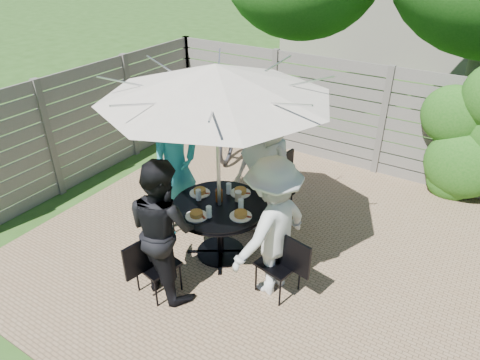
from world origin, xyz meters
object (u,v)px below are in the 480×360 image
Objects in this scene: chair_right at (279,275)px; glass_back at (229,188)px; plate_left at (200,192)px; plate_right at (241,215)px; chair_back at (271,205)px; glass_right at (241,205)px; person_front at (163,229)px; chair_front at (158,275)px; plate_back at (240,192)px; glass_front at (209,212)px; coffee_cup at (238,196)px; glass_left at (198,195)px; syrup_jug at (219,195)px; person_right at (272,228)px; plate_front at (196,215)px; bicycle at (239,120)px; person_left at (176,169)px; person_back at (266,169)px; patio_table at (220,220)px; umbrella at (216,81)px; chair_left at (173,207)px.

glass_back is at bearing -14.48° from chair_right.
plate_left is 1.00× the size of plate_right.
glass_right is (0.07, -0.90, 0.52)m from chair_back.
person_front is at bearing 39.89° from chair_right.
person_front is (0.03, 0.13, 0.58)m from chair_front.
plate_back and plate_left have the same top height.
chair_right is at bearing -46.60° from chair_front.
chair_front is at bearing -110.88° from glass_front.
coffee_cup is (0.35, 1.13, 0.56)m from chair_front.
syrup_jug reaches higher than glass_left.
person_right is 6.41× the size of plate_back.
chair_back reaches higher than chair_front.
plate_front is 0.37m from glass_left.
syrup_jug is (0.23, 0.11, 0.01)m from glass_left.
person_left is at bearing -90.41° from bicycle.
plate_back is at bearing -90.00° from person_back.
syrup_jug is at bearing -6.72° from chair_back.
person_right is 0.89m from syrup_jug.
syrup_jug is (-0.23, -0.75, -0.09)m from person_back.
person_left is 13.28× the size of glass_back.
plate_left is (-0.35, 0.08, 0.25)m from patio_table.
person_left reaches higher than person_back.
chair_front is at bearing -107.25° from coffee_cup.
glass_right is (0.55, 0.09, 0.00)m from glass_left.
chair_right is (0.94, -0.21, -2.02)m from umbrella.
chair_left is at bearing 170.78° from syrup_jug.
chair_right is 1.18m from syrup_jug.
chair_front is at bearing 44.17° from chair_right.
person_front reaches higher than bicycle.
glass_front is at bearing -10.05° from chair_front.
patio_table is at bearing -77.04° from bicycle.
chair_back reaches higher than glass_front.
person_front is 0.47m from plate_front.
glass_left is at bearing -170.44° from glass_right.
person_back is at bearing -41.56° from chair_right.
plate_right is (0.56, 0.86, 0.53)m from chair_front.
glass_left reaches higher than chair_left.
glass_front is 0.35m from syrup_jug.
coffee_cup is at bearing 4.66° from chair_back.
person_right is at bearing -35.89° from plate_back.
umbrella reaches higher than person_left.
person_back is at bearing 54.11° from plate_left.
glass_back is (0.90, 0.07, 0.56)m from chair_left.
chair_back is at bearing 63.99° from glass_left.
chair_right is 3.23× the size of plate_back.
chair_back is 7.14× the size of glass_left.
chair_right is (1.88, -0.41, -0.01)m from chair_left.
plate_left is at bearing 121.30° from glass_left.
syrup_jug reaches higher than plate_left.
patio_table is at bearing -2.98° from chair_back.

